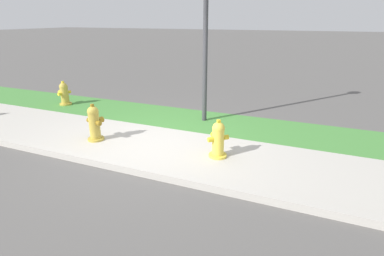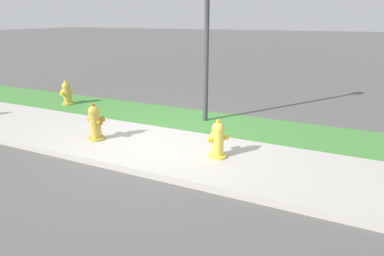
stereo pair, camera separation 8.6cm
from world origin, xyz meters
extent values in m
plane|color=#5B5956|center=(0.00, 0.00, 0.00)|extent=(120.00, 120.00, 0.00)
cube|color=#BCB7AD|center=(0.00, 0.00, 0.01)|extent=(18.00, 1.98, 0.01)
cube|color=#47893D|center=(0.00, 1.79, 0.00)|extent=(18.00, 1.61, 0.01)
cube|color=#BCB7AD|center=(0.00, -1.07, 0.06)|extent=(18.00, 0.16, 0.12)
cylinder|color=gold|center=(-1.20, -0.18, 0.03)|extent=(0.33, 0.33, 0.05)
cylinder|color=gold|center=(-1.20, -0.18, 0.33)|extent=(0.21, 0.21, 0.56)
sphere|color=gold|center=(-1.20, -0.18, 0.61)|extent=(0.22, 0.22, 0.22)
cube|color=olive|center=(-1.20, -0.18, 0.74)|extent=(0.07, 0.07, 0.06)
cylinder|color=olive|center=(-1.34, -0.15, 0.40)|extent=(0.11, 0.11, 0.09)
cylinder|color=olive|center=(-1.05, -0.22, 0.40)|extent=(0.11, 0.11, 0.09)
cylinder|color=olive|center=(-1.16, -0.03, 0.40)|extent=(0.14, 0.13, 0.12)
cylinder|color=yellow|center=(1.36, 0.02, 0.03)|extent=(0.33, 0.33, 0.05)
cylinder|color=yellow|center=(1.36, 0.02, 0.30)|extent=(0.21, 0.21, 0.50)
sphere|color=yellow|center=(1.36, 0.02, 0.55)|extent=(0.22, 0.22, 0.22)
cube|color=yellow|center=(1.36, 0.02, 0.68)|extent=(0.08, 0.08, 0.06)
cylinder|color=yellow|center=(1.25, -0.08, 0.36)|extent=(0.13, 0.13, 0.09)
cylinder|color=yellow|center=(1.47, 0.13, 0.36)|extent=(0.13, 0.13, 0.09)
cylinder|color=yellow|center=(1.26, 0.14, 0.36)|extent=(0.16, 0.16, 0.12)
cylinder|color=gold|center=(-3.78, 1.65, 0.03)|extent=(0.34, 0.34, 0.05)
cylinder|color=gold|center=(-3.78, 1.65, 0.29)|extent=(0.22, 0.22, 0.48)
sphere|color=gold|center=(-3.78, 1.65, 0.53)|extent=(0.23, 0.23, 0.23)
cube|color=yellow|center=(-3.78, 1.65, 0.66)|extent=(0.06, 0.06, 0.06)
cylinder|color=yellow|center=(-3.80, 1.50, 0.35)|extent=(0.10, 0.10, 0.09)
cylinder|color=yellow|center=(-3.76, 1.80, 0.35)|extent=(0.10, 0.10, 0.09)
cylinder|color=yellow|center=(-3.94, 1.67, 0.35)|extent=(0.12, 0.13, 0.12)
cylinder|color=#3D3D42|center=(0.42, 1.86, 2.03)|extent=(0.11, 0.11, 4.05)
camera|label=1|loc=(2.81, -4.69, 2.37)|focal=28.00mm
camera|label=2|loc=(2.89, -4.66, 2.37)|focal=28.00mm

